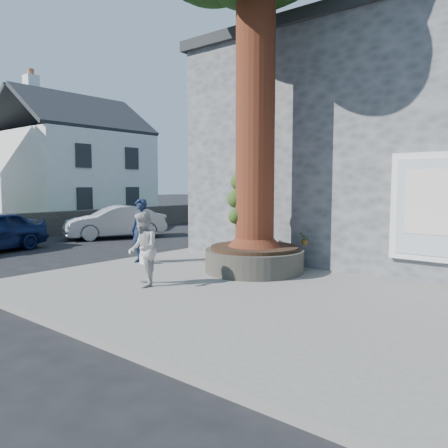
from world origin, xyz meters
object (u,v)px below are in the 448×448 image
Objects in this scene: woman at (143,249)px; man at (141,231)px; car_silver at (115,222)px; planter at (254,259)px.

man is at bearing 179.85° from woman.
man is 0.43× the size of car_silver.
man is 1.12× the size of woman.
woman is at bearing -108.07° from planter.
planter is 0.59× the size of car_silver.
man is at bearing -162.06° from planter.
planter is 3.12m from man.
planter is at bearing 111.16° from woman.
planter is at bearing 8.36° from man.
car_silver reaches higher than planter.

